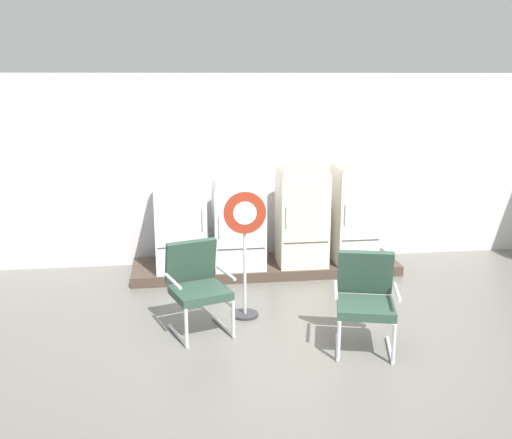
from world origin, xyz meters
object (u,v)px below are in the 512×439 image
at_px(refrigerator_1, 238,214).
at_px(sign_stand, 245,254).
at_px(armchair_left, 197,282).
at_px(armchair_right, 365,296).
at_px(refrigerator_2, 302,206).
at_px(refrigerator_3, 354,205).
at_px(refrigerator_0, 180,209).

bearing_deg(refrigerator_1, sign_stand, -93.19).
xyz_separation_m(armchair_left, armchair_right, (1.72, -0.65, 0.00)).
xyz_separation_m(refrigerator_1, armchair_right, (1.06, -2.43, -0.33)).
relative_size(refrigerator_1, refrigerator_2, 0.90).
height_order(refrigerator_3, sign_stand, refrigerator_3).
xyz_separation_m(refrigerator_2, armchair_left, (-1.55, -1.75, -0.43)).
bearing_deg(armchair_left, refrigerator_1, 69.85).
bearing_deg(refrigerator_0, refrigerator_2, -1.45).
height_order(armchair_left, armchair_right, same).
bearing_deg(armchair_left, armchair_right, -20.88).
xyz_separation_m(refrigerator_2, sign_stand, (-0.98, -1.45, -0.22)).
bearing_deg(sign_stand, refrigerator_1, 86.81).
bearing_deg(refrigerator_0, armchair_right, -52.62).
bearing_deg(refrigerator_0, sign_stand, -64.17).
xyz_separation_m(refrigerator_0, refrigerator_3, (2.48, 0.00, -0.01)).
bearing_deg(armchair_left, sign_stand, 27.61).
xyz_separation_m(refrigerator_3, armchair_left, (-2.33, -1.79, -0.41)).
bearing_deg(refrigerator_2, refrigerator_3, 3.43).
height_order(armchair_left, sign_stand, sign_stand).
height_order(refrigerator_1, refrigerator_2, refrigerator_2).
relative_size(refrigerator_0, refrigerator_3, 1.02).
bearing_deg(armchair_right, refrigerator_1, 113.60).
relative_size(armchair_right, sign_stand, 0.67).
bearing_deg(refrigerator_1, armchair_left, -110.15).
relative_size(refrigerator_3, armchair_left, 1.56).
bearing_deg(refrigerator_2, refrigerator_0, 178.55).
height_order(refrigerator_2, refrigerator_3, refrigerator_2).
bearing_deg(armchair_left, refrigerator_3, 37.60).
relative_size(refrigerator_1, armchair_right, 1.43).
distance_m(refrigerator_0, armchair_left, 1.85).
distance_m(refrigerator_1, armchair_right, 2.68).
xyz_separation_m(refrigerator_2, armchair_right, (0.16, -2.40, -0.43)).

